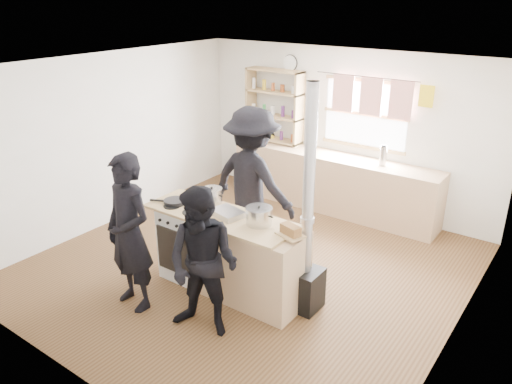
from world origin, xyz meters
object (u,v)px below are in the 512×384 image
skillet_greens (175,201)px  roast_tray (227,213)px  thermos (383,156)px  person_far (252,182)px  cooking_island (230,254)px  person_near_right (203,264)px  stockpot_stove (212,195)px  flue_heater (306,255)px  stockpot_counter (259,216)px  bread_board (291,231)px  person_near_left (129,233)px

skillet_greens → roast_tray: 0.73m
thermos → person_far: person_far is taller
cooking_island → person_near_right: size_ratio=1.25×
skillet_greens → roast_tray: bearing=8.0°
person_far → skillet_greens: bearing=73.0°
stockpot_stove → flue_heater: 1.37m
stockpot_counter → bread_board: bearing=-5.4°
cooking_island → person_near_left: size_ratio=1.12×
skillet_greens → flue_heater: 1.70m
thermos → bread_board: 2.75m
stockpot_stove → person_near_right: person_near_right is taller
stockpot_stove → bread_board: size_ratio=0.77×
roast_tray → stockpot_stove: size_ratio=1.62×
skillet_greens → bread_board: size_ratio=1.06×
bread_board → flue_heater: 0.38m
person_near_right → stockpot_stove: bearing=114.1°
bread_board → person_far: size_ratio=0.17×
bread_board → person_far: person_far is taller
roast_tray → stockpot_counter: bearing=4.5°
stockpot_stove → person_near_right: size_ratio=0.16×
person_near_left → person_far: bearing=85.8°
person_near_right → thermos: bearing=71.9°
cooking_island → bread_board: (0.79, 0.02, 0.51)m
cooking_island → roast_tray: (-0.05, 0.03, 0.50)m
stockpot_counter → person_near_left: size_ratio=0.16×
bread_board → person_far: (-1.17, 0.93, -0.00)m
thermos → roast_tray: thermos is taller
stockpot_counter → cooking_island: bearing=-170.3°
person_near_right → bread_board: bearing=43.9°
thermos → stockpot_counter: 2.72m
flue_heater → person_near_left: (-1.57, -1.05, 0.23)m
cooking_island → stockpot_counter: stockpot_counter is taller
bread_board → person_far: 1.49m
thermos → roast_tray: (-0.70, -2.74, -0.08)m
person_near_left → person_near_right: size_ratio=1.12×
thermos → stockpot_counter: thermos is taller
skillet_greens → roast_tray: roast_tray is taller
thermos → skillet_greens: bearing=-116.6°
skillet_greens → stockpot_stove: bearing=41.2°
roast_tray → person_near_left: size_ratio=0.23×
bread_board → person_near_left: size_ratio=0.18×
roast_tray → person_far: 0.98m
thermos → stockpot_counter: size_ratio=1.00×
flue_heater → roast_tray: bearing=-169.9°
cooking_island → person_near_right: (0.26, -0.75, 0.32)m
bread_board → person_near_left: person_near_left is taller
thermos → bread_board: (0.14, -2.75, -0.06)m
cooking_island → person_far: bearing=111.8°
stockpot_stove → person_far: 0.74m
roast_tray → person_near_right: (0.32, -0.78, -0.18)m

